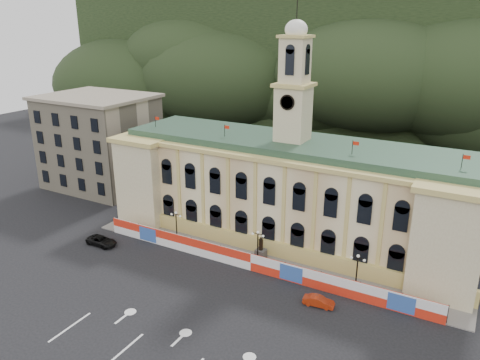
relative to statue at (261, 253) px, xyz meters
The scene contains 13 objects.
ground 18.04m from the statue, 90.00° to the right, with size 260.00×260.00×0.00m, color black.
lane_markings 23.03m from the statue, 90.00° to the right, with size 26.00×10.00×0.02m, color white, non-canonical shape.
hill_ridge 105.59m from the statue, 89.98° to the left, with size 230.00×80.00×64.00m.
city_hall 11.71m from the statue, 90.00° to the left, with size 56.20×17.60×37.10m.
side_building_left 45.63m from the statue, 163.26° to the left, with size 21.00×17.00×18.60m.
hoarding_fence 2.93m from the statue, 88.90° to the right, with size 50.00×0.44×2.50m.
pavement 1.13m from the statue, 90.00° to the right, with size 56.00×5.50×0.16m, color slate.
statue is the anchor object (origin of this frame).
lamp_left 14.16m from the statue, behind, with size 1.96×0.44×5.15m.
lamp_center 2.14m from the statue, 90.00° to the right, with size 1.96×0.44×5.15m.
lamp_right 14.16m from the statue, ahead, with size 1.96×0.44×5.15m.
red_sedan 12.84m from the statue, 30.30° to the right, with size 3.93×1.78×1.25m, color #9D240B.
black_suv 24.64m from the statue, 162.48° to the right, with size 4.99×2.31×1.39m, color black.
Camera 1 is at (26.26, -35.38, 33.04)m, focal length 35.00 mm.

